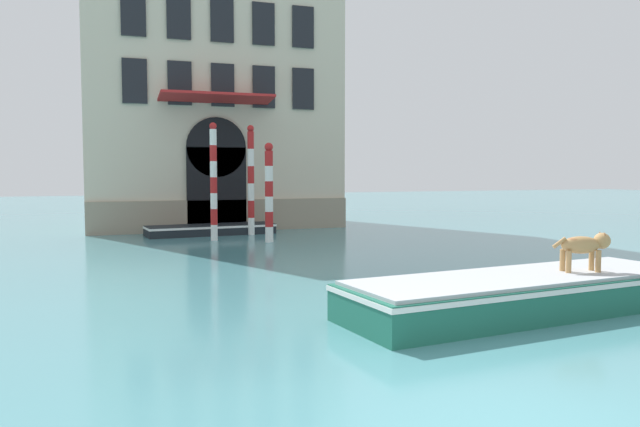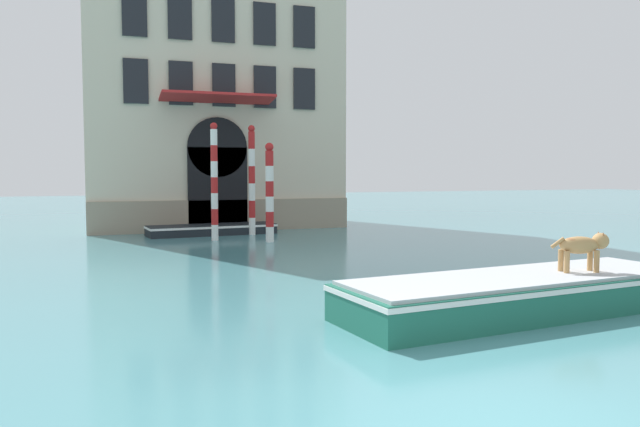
# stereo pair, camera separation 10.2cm
# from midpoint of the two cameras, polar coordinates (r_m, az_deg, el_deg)

# --- Properties ---
(palazzo_left) EXTENTS (10.49, 7.40, 13.76)m
(palazzo_left) POSITION_cam_midpoint_polar(r_m,az_deg,el_deg) (28.60, -9.86, 12.79)
(palazzo_left) COLOR beige
(palazzo_left) RESTS_ON ground_plane
(boat_foreground) EXTENTS (6.76, 2.67, 0.66)m
(boat_foreground) POSITION_cam_midpoint_polar(r_m,az_deg,el_deg) (11.30, 18.18, -6.88)
(boat_foreground) COLOR #1E6651
(boat_foreground) RESTS_ON ground_plane
(dog_on_deck) EXTENTS (1.04, 0.47, 0.70)m
(dog_on_deck) POSITION_cam_midpoint_polar(r_m,az_deg,el_deg) (11.89, 23.15, -2.73)
(dog_on_deck) COLOR tan
(dog_on_deck) RESTS_ON boat_foreground
(boat_moored_near_palazzo) EXTENTS (4.94, 1.86, 0.38)m
(boat_moored_near_palazzo) POSITION_cam_midpoint_polar(r_m,az_deg,el_deg) (24.04, -9.74, -1.43)
(boat_moored_near_palazzo) COLOR black
(boat_moored_near_palazzo) RESTS_ON ground_plane
(mooring_pole_0) EXTENTS (0.25, 0.25, 4.09)m
(mooring_pole_0) POSITION_cam_midpoint_polar(r_m,az_deg,el_deg) (21.90, -9.51, 2.93)
(mooring_pole_0) COLOR white
(mooring_pole_0) RESTS_ON ground_plane
(mooring_pole_1) EXTENTS (0.26, 0.26, 4.14)m
(mooring_pole_1) POSITION_cam_midpoint_polar(r_m,az_deg,el_deg) (23.68, -6.13, 3.09)
(mooring_pole_1) COLOR white
(mooring_pole_1) RESTS_ON ground_plane
(mooring_pole_2) EXTENTS (0.29, 0.29, 3.37)m
(mooring_pole_2) POSITION_cam_midpoint_polar(r_m,az_deg,el_deg) (21.23, -4.49, 1.98)
(mooring_pole_2) COLOR white
(mooring_pole_2) RESTS_ON ground_plane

